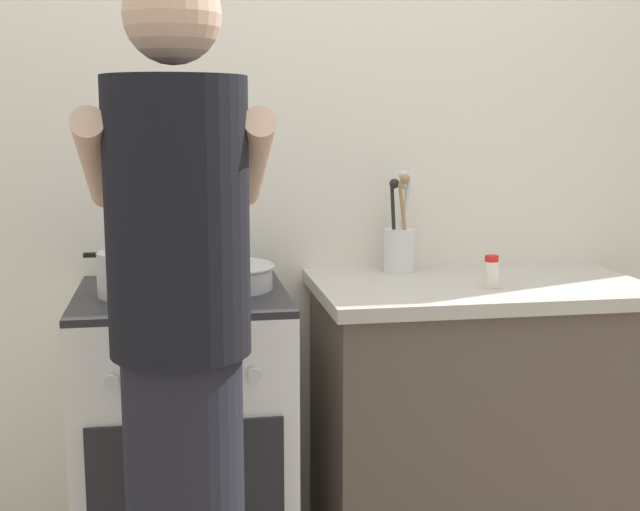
# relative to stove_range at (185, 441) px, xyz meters

# --- Properties ---
(back_wall) EXTENTS (3.20, 0.10, 2.50)m
(back_wall) POSITION_rel_stove_range_xyz_m (0.55, 0.35, 0.80)
(back_wall) COLOR silver
(back_wall) RESTS_ON ground
(countertop) EXTENTS (1.00, 0.60, 0.90)m
(countertop) POSITION_rel_stove_range_xyz_m (0.90, 0.00, 0.00)
(countertop) COLOR brown
(countertop) RESTS_ON ground
(stove_range) EXTENTS (0.60, 0.62, 0.90)m
(stove_range) POSITION_rel_stove_range_xyz_m (0.00, 0.00, 0.00)
(stove_range) COLOR white
(stove_range) RESTS_ON ground
(pot) EXTENTS (0.25, 0.18, 0.12)m
(pot) POSITION_rel_stove_range_xyz_m (-0.14, -0.02, 0.51)
(pot) COLOR #B2B2B7
(pot) RESTS_ON stove_range
(mixing_bowl) EXTENTS (0.27, 0.27, 0.07)m
(mixing_bowl) POSITION_rel_stove_range_xyz_m (0.14, 0.02, 0.49)
(mixing_bowl) COLOR #B7B7BC
(mixing_bowl) RESTS_ON stove_range
(utensil_crock) EXTENTS (0.10, 0.10, 0.33)m
(utensil_crock) POSITION_rel_stove_range_xyz_m (0.70, 0.21, 0.55)
(utensil_crock) COLOR silver
(utensil_crock) RESTS_ON countertop
(spice_bottle) EXTENTS (0.04, 0.04, 0.10)m
(spice_bottle) POSITION_rel_stove_range_xyz_m (0.90, -0.09, 0.50)
(spice_bottle) COLOR silver
(spice_bottle) RESTS_ON countertop
(person) EXTENTS (0.41, 0.50, 1.70)m
(person) POSITION_rel_stove_range_xyz_m (-0.01, -0.63, 0.41)
(person) COLOR black
(person) RESTS_ON ground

